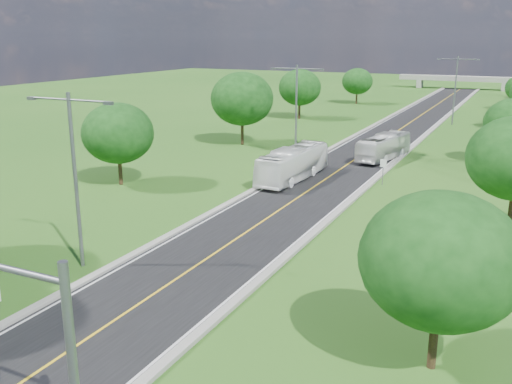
# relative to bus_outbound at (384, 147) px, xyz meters

# --- Properties ---
(ground) EXTENTS (260.00, 260.00, 0.00)m
(ground) POSITION_rel_bus_outbound_xyz_m (-2.68, 11.21, -1.40)
(ground) COLOR #275A19
(ground) RESTS_ON ground
(road) EXTENTS (8.00, 150.00, 0.06)m
(road) POSITION_rel_bus_outbound_xyz_m (-2.68, 17.21, -1.37)
(road) COLOR black
(road) RESTS_ON ground
(curb_left) EXTENTS (0.50, 150.00, 0.22)m
(curb_left) POSITION_rel_bus_outbound_xyz_m (-6.93, 17.21, -1.29)
(curb_left) COLOR gray
(curb_left) RESTS_ON ground
(curb_right) EXTENTS (0.50, 150.00, 0.22)m
(curb_right) POSITION_rel_bus_outbound_xyz_m (1.57, 17.21, -1.29)
(curb_right) COLOR gray
(curb_right) RESTS_ON ground
(signal_mast) EXTENTS (8.54, 0.33, 7.20)m
(signal_mast) POSITION_rel_bus_outbound_xyz_m (1.01, -49.79, 3.51)
(signal_mast) COLOR slate
(signal_mast) RESTS_ON ground
(speed_limit_sign) EXTENTS (0.55, 0.09, 2.40)m
(speed_limit_sign) POSITION_rel_bus_outbound_xyz_m (2.52, -10.80, 0.20)
(speed_limit_sign) COLOR slate
(speed_limit_sign) RESTS_ON ground
(overpass) EXTENTS (30.00, 3.00, 3.20)m
(overpass) POSITION_rel_bus_outbound_xyz_m (-2.68, 91.21, 1.02)
(overpass) COLOR gray
(overpass) RESTS_ON ground
(streetlight_near_left) EXTENTS (5.90, 0.25, 10.00)m
(streetlight_near_left) POSITION_rel_bus_outbound_xyz_m (-8.68, -36.79, 4.55)
(streetlight_near_left) COLOR slate
(streetlight_near_left) RESTS_ON ground
(streetlight_mid_left) EXTENTS (5.90, 0.25, 10.00)m
(streetlight_mid_left) POSITION_rel_bus_outbound_xyz_m (-8.68, -3.79, 4.55)
(streetlight_mid_left) COLOR slate
(streetlight_mid_left) RESTS_ON ground
(streetlight_far_right) EXTENTS (5.90, 0.25, 10.00)m
(streetlight_far_right) POSITION_rel_bus_outbound_xyz_m (3.32, 29.21, 4.55)
(streetlight_far_right) COLOR slate
(streetlight_far_right) RESTS_ON ground
(tree_lb) EXTENTS (6.30, 6.30, 7.33)m
(tree_lb) POSITION_rel_bus_outbound_xyz_m (-18.68, -20.79, 3.25)
(tree_lb) COLOR black
(tree_lb) RESTS_ON ground
(tree_lc) EXTENTS (7.56, 7.56, 8.79)m
(tree_lc) POSITION_rel_bus_outbound_xyz_m (-17.68, 1.21, 4.18)
(tree_lc) COLOR black
(tree_lc) RESTS_ON ground
(tree_ld) EXTENTS (6.72, 6.72, 7.82)m
(tree_ld) POSITION_rel_bus_outbound_xyz_m (-19.68, 25.21, 3.56)
(tree_ld) COLOR black
(tree_ld) RESTS_ON ground
(tree_le) EXTENTS (5.88, 5.88, 6.84)m
(tree_le) POSITION_rel_bus_outbound_xyz_m (-17.18, 49.21, 2.94)
(tree_le) COLOR black
(tree_le) RESTS_ON ground
(tree_ra) EXTENTS (6.30, 6.30, 7.33)m
(tree_ra) POSITION_rel_bus_outbound_xyz_m (11.32, -38.79, 3.25)
(tree_ra) COLOR black
(tree_ra) RESTS_ON ground
(bus_outbound) EXTENTS (3.87, 9.84, 2.67)m
(bus_outbound) POSITION_rel_bus_outbound_xyz_m (0.00, 0.00, 0.00)
(bus_outbound) COLOR silver
(bus_outbound) RESTS_ON road
(bus_inbound) EXTENTS (3.08, 10.92, 3.01)m
(bus_inbound) POSITION_rel_bus_outbound_xyz_m (-5.37, -12.60, 0.17)
(bus_inbound) COLOR white
(bus_inbound) RESTS_ON road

